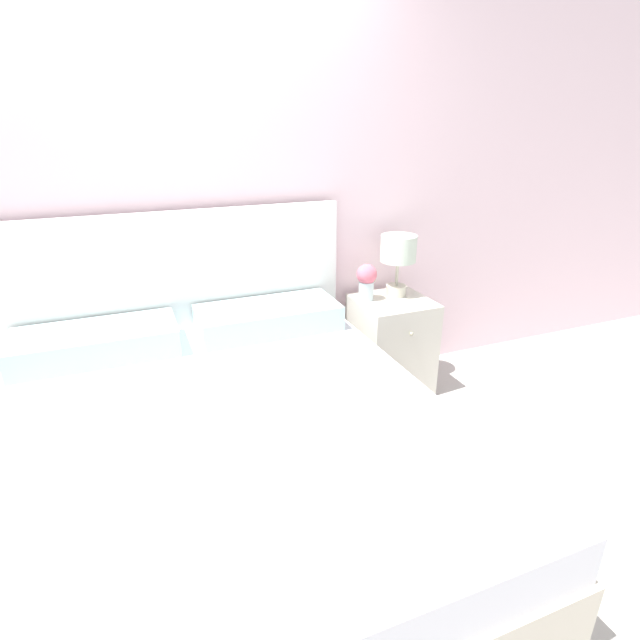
# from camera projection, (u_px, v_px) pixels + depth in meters

# --- Properties ---
(ground_plane) EXTENTS (12.00, 12.00, 0.00)m
(ground_plane) POSITION_uv_depth(u_px,v_px,m) (192.00, 407.00, 3.07)
(ground_plane) COLOR #BCB7B2
(wall_back) EXTENTS (8.00, 0.06, 2.60)m
(wall_back) POSITION_uv_depth(u_px,v_px,m) (166.00, 190.00, 2.64)
(wall_back) COLOR silver
(wall_back) RESTS_ON ground_plane
(bed) EXTENTS (1.88, 2.08, 1.20)m
(bed) POSITION_uv_depth(u_px,v_px,m) (219.00, 459.00, 2.13)
(bed) COLOR beige
(bed) RESTS_ON ground_plane
(nightstand) EXTENTS (0.45, 0.46, 0.61)m
(nightstand) POSITION_uv_depth(u_px,v_px,m) (391.00, 345.00, 3.19)
(nightstand) COLOR silver
(nightstand) RESTS_ON ground_plane
(table_lamp) EXTENTS (0.22, 0.22, 0.38)m
(table_lamp) POSITION_uv_depth(u_px,v_px,m) (398.00, 254.00, 3.05)
(table_lamp) COLOR beige
(table_lamp) RESTS_ON nightstand
(flower_vase) EXTENTS (0.12, 0.12, 0.23)m
(flower_vase) POSITION_uv_depth(u_px,v_px,m) (367.00, 280.00, 3.03)
(flower_vase) COLOR silver
(flower_vase) RESTS_ON nightstand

